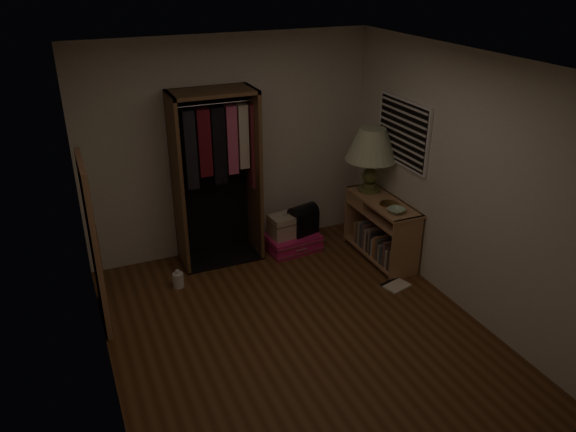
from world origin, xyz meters
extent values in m
plane|color=#512F17|center=(0.00, 0.00, 0.00)|extent=(4.00, 4.00, 0.00)
cube|color=beige|center=(0.00, 2.00, 1.30)|extent=(3.50, 0.02, 2.60)
cube|color=beige|center=(0.00, -2.00, 1.30)|extent=(3.50, 0.02, 2.60)
cube|color=beige|center=(1.75, 0.00, 1.30)|extent=(0.02, 4.00, 2.60)
cube|color=beige|center=(-1.75, 0.00, 1.30)|extent=(0.02, 4.00, 2.60)
cube|color=white|center=(0.00, 0.00, 2.60)|extent=(3.50, 4.00, 0.01)
cube|color=white|center=(1.73, 1.00, 1.55)|extent=(0.03, 0.96, 0.76)
cube|color=black|center=(1.73, 1.00, 1.55)|extent=(0.03, 0.90, 0.70)
cube|color=silver|center=(1.71, 1.00, 1.24)|extent=(0.01, 0.88, 0.02)
cube|color=silver|center=(1.71, 1.00, 1.32)|extent=(0.01, 0.88, 0.02)
cube|color=silver|center=(1.71, 1.00, 1.39)|extent=(0.01, 0.88, 0.02)
cube|color=silver|center=(1.71, 1.00, 1.47)|extent=(0.01, 0.88, 0.02)
cube|color=silver|center=(1.71, 1.00, 1.55)|extent=(0.01, 0.88, 0.02)
cube|color=silver|center=(1.71, 1.00, 1.63)|extent=(0.01, 0.88, 0.02)
cube|color=silver|center=(1.71, 1.00, 1.71)|extent=(0.01, 0.88, 0.02)
cube|color=silver|center=(1.71, 1.00, 1.78)|extent=(0.01, 0.88, 0.02)
cube|color=silver|center=(1.71, 1.00, 1.86)|extent=(0.01, 0.88, 0.02)
cube|color=#A97851|center=(1.54, 0.46, 0.38)|extent=(0.40, 0.03, 0.75)
cube|color=#A97851|center=(1.54, 1.54, 0.38)|extent=(0.40, 0.03, 0.75)
cube|color=#A97851|center=(1.54, 1.00, 0.06)|extent=(0.40, 1.04, 0.03)
cube|color=#A97851|center=(1.54, 1.00, 0.57)|extent=(0.40, 1.04, 0.03)
cube|color=#A97851|center=(1.54, 1.00, 0.73)|extent=(0.42, 1.12, 0.03)
cube|color=brown|center=(1.73, 1.00, 0.38)|extent=(0.02, 1.10, 0.75)
cube|color=#A97851|center=(1.53, 1.33, 0.65)|extent=(0.36, 0.38, 0.13)
cube|color=gray|center=(1.45, 0.53, 0.21)|extent=(0.15, 0.03, 0.27)
cube|color=#4C3833|center=(1.45, 0.57, 0.22)|extent=(0.16, 0.03, 0.29)
cube|color=#B7AD99|center=(1.48, 0.61, 0.19)|extent=(0.21, 0.04, 0.23)
cube|color=brown|center=(1.46, 0.66, 0.23)|extent=(0.18, 0.04, 0.31)
cube|color=#3F4C59|center=(1.48, 0.72, 0.19)|extent=(0.22, 0.05, 0.24)
cube|color=gray|center=(1.46, 0.77, 0.19)|extent=(0.17, 0.04, 0.22)
cube|color=#59594C|center=(1.45, 0.82, 0.21)|extent=(0.16, 0.03, 0.27)
cube|color=#B2724C|center=(1.47, 0.87, 0.21)|extent=(0.20, 0.05, 0.28)
cube|color=beige|center=(1.48, 0.93, 0.19)|extent=(0.22, 0.03, 0.23)
cube|color=#332D38|center=(1.45, 0.96, 0.23)|extent=(0.15, 0.03, 0.30)
cube|color=gray|center=(1.45, 1.00, 0.23)|extent=(0.15, 0.03, 0.32)
cube|color=#4C3833|center=(1.46, 1.04, 0.19)|extent=(0.19, 0.03, 0.24)
cube|color=#B7AD99|center=(1.46, 1.09, 0.22)|extent=(0.17, 0.04, 0.28)
cube|color=brown|center=(1.46, 1.14, 0.23)|extent=(0.17, 0.04, 0.32)
cube|color=#3F4C59|center=(1.45, 1.19, 0.23)|extent=(0.16, 0.04, 0.31)
cube|color=gray|center=(1.47, 1.24, 0.23)|extent=(0.21, 0.05, 0.31)
cube|color=#59594C|center=(1.47, 1.29, 0.22)|extent=(0.20, 0.03, 0.29)
cube|color=#B2724C|center=(1.47, 1.34, 0.21)|extent=(0.20, 0.04, 0.27)
cube|color=brown|center=(-0.70, 1.74, 1.02)|extent=(0.04, 0.50, 2.05)
cube|color=brown|center=(0.20, 1.74, 1.02)|extent=(0.04, 0.50, 2.05)
cube|color=brown|center=(-0.25, 1.74, 2.03)|extent=(0.95, 0.50, 0.04)
cube|color=black|center=(-0.25, 1.98, 1.02)|extent=(0.95, 0.02, 2.05)
cube|color=black|center=(-0.25, 1.74, 0.01)|extent=(0.95, 0.50, 0.02)
cylinder|color=white|center=(-0.25, 1.74, 1.90)|extent=(0.87, 0.02, 0.02)
cube|color=black|center=(-0.54, 1.72, 1.43)|extent=(0.13, 0.14, 0.89)
cube|color=#590F19|center=(-0.38, 1.72, 1.49)|extent=(0.14, 0.16, 0.76)
cube|color=black|center=(-0.22, 1.72, 1.43)|extent=(0.15, 0.11, 0.88)
cube|color=#BF4C72|center=(-0.06, 1.72, 1.48)|extent=(0.12, 0.11, 0.78)
cube|color=beige|center=(0.07, 1.72, 1.50)|extent=(0.11, 0.11, 0.74)
cube|color=maroon|center=(0.20, 1.72, 1.37)|extent=(0.11, 0.15, 0.99)
cube|color=#A97852|center=(-1.71, 1.00, 0.85)|extent=(0.05, 0.80, 1.70)
cube|color=white|center=(-1.68, 1.00, 0.85)|extent=(0.01, 0.68, 1.58)
cube|color=#DA1A65|center=(0.64, 1.60, 0.10)|extent=(0.68, 0.51, 0.20)
cube|color=white|center=(0.64, 1.60, 0.05)|extent=(0.69, 0.53, 0.01)
cube|color=white|center=(0.64, 1.60, 0.16)|extent=(0.69, 0.53, 0.01)
cylinder|color=white|center=(0.66, 1.36, 0.10)|extent=(0.15, 0.03, 0.02)
cube|color=#BAA68E|center=(0.56, 1.61, 0.34)|extent=(0.43, 0.32, 0.28)
cube|color=brown|center=(0.56, 1.61, 0.40)|extent=(0.44, 0.33, 0.01)
cylinder|color=white|center=(0.56, 1.61, 0.49)|extent=(0.12, 0.03, 0.02)
cube|color=black|center=(0.79, 1.61, 0.33)|extent=(0.39, 0.30, 0.26)
cylinder|color=black|center=(0.79, 1.61, 0.46)|extent=(0.39, 0.30, 0.22)
cylinder|color=#51582A|center=(1.54, 1.33, 0.77)|extent=(0.35, 0.35, 0.04)
cylinder|color=#51582A|center=(1.54, 1.33, 0.82)|extent=(0.20, 0.20, 0.06)
sphere|color=#51582A|center=(1.54, 1.33, 0.95)|extent=(0.25, 0.25, 0.19)
cylinder|color=#51582A|center=(1.54, 1.33, 1.10)|extent=(0.09, 0.09, 0.11)
cone|color=beige|center=(1.54, 1.33, 1.34)|extent=(0.81, 0.81, 0.38)
cone|color=silver|center=(1.54, 1.33, 1.34)|extent=(0.72, 0.72, 0.36)
cylinder|color=#A1783E|center=(1.54, 0.88, 0.76)|extent=(0.23, 0.23, 0.01)
imported|color=#A8C9AB|center=(1.49, 0.66, 0.77)|extent=(0.24, 0.24, 0.05)
cylinder|color=white|center=(-0.88, 1.29, 0.08)|extent=(0.14, 0.14, 0.17)
cylinder|color=white|center=(-0.88, 1.29, 0.19)|extent=(0.06, 0.06, 0.04)
cube|color=beige|center=(1.35, 0.34, 0.01)|extent=(0.33, 0.29, 0.02)
cube|color=black|center=(1.33, 0.43, 0.01)|extent=(0.28, 0.11, 0.03)
camera|label=1|loc=(-1.87, -4.09, 3.37)|focal=35.00mm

